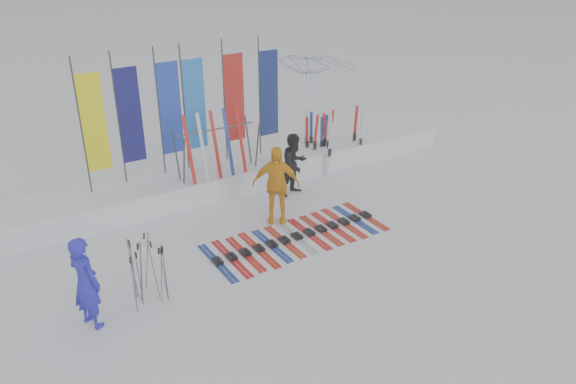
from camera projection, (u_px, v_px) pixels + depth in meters
ground at (321, 267)px, 11.49m from camera, size 120.00×120.00×0.00m
snow_bank at (222, 176)px, 14.89m from camera, size 14.00×1.60×0.60m
person_blue at (86, 282)px, 9.49m from camera, size 0.64×0.75×1.74m
person_black at (294, 164)px, 14.29m from camera, size 0.91×0.79×1.63m
person_yellow at (276, 185)px, 12.88m from camera, size 1.17×0.97×1.87m
tent_canopy at (309, 99)px, 17.38m from camera, size 3.65×3.70×2.89m
ski_row at (297, 237)px, 12.52m from camera, size 4.08×1.69×0.07m
pole_cluster at (146, 272)px, 10.24m from camera, size 0.63×0.69×1.25m
feather_flags at (184, 107)px, 13.89m from camera, size 5.20×0.17×3.20m
ski_rack at (217, 144)px, 13.99m from camera, size 2.04×0.80×1.23m
upright_skis at (326, 140)px, 16.01m from camera, size 1.54×1.17×1.67m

